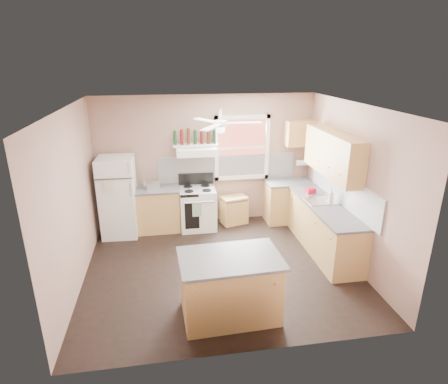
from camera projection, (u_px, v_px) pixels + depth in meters
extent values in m
plane|color=black|center=(221.00, 267.00, 6.41)|extent=(4.50, 4.50, 0.00)
plane|color=white|center=(221.00, 106.00, 5.49)|extent=(4.50, 4.50, 0.00)
cube|color=#937163|center=(206.00, 160.00, 7.83)|extent=(4.50, 0.05, 2.70)
cube|color=#937163|center=(354.00, 185.00, 6.29)|extent=(0.05, 4.00, 2.70)
cube|color=#937163|center=(71.00, 201.00, 5.60)|extent=(0.05, 4.00, 2.70)
cube|color=white|center=(227.00, 168.00, 7.92)|extent=(2.90, 0.03, 0.55)
cube|color=white|center=(343.00, 189.00, 6.63)|extent=(0.03, 2.60, 0.55)
cube|color=brown|center=(242.00, 148.00, 7.82)|extent=(1.00, 0.02, 1.20)
cube|color=white|center=(242.00, 148.00, 7.79)|extent=(1.16, 0.07, 1.36)
cube|color=white|center=(118.00, 197.00, 7.33)|extent=(0.70, 0.68, 1.60)
cube|color=#B3874A|center=(157.00, 210.00, 7.68)|extent=(0.90, 0.60, 0.86)
cube|color=#4C4C4F|center=(156.00, 189.00, 7.53)|extent=(0.92, 0.62, 0.04)
cube|color=silver|center=(152.00, 184.00, 7.47)|extent=(0.32, 0.26, 0.18)
cube|color=white|center=(198.00, 208.00, 7.75)|extent=(0.73, 0.65, 0.86)
cube|color=white|center=(196.00, 151.00, 7.45)|extent=(0.78, 0.50, 0.14)
cube|color=white|center=(195.00, 145.00, 7.52)|extent=(0.90, 0.26, 0.03)
cube|color=#B3874A|center=(234.00, 211.00, 8.03)|extent=(0.60, 0.48, 0.53)
cube|color=#B3874A|center=(289.00, 202.00, 8.10)|extent=(1.00, 0.60, 0.86)
cube|color=#B3874A|center=(324.00, 229.00, 6.83)|extent=(0.60, 2.20, 0.86)
cube|color=#4C4C4F|center=(290.00, 182.00, 7.95)|extent=(1.02, 0.62, 0.04)
cube|color=#4C4C4F|center=(325.00, 206.00, 6.68)|extent=(0.62, 2.22, 0.04)
cube|color=silver|center=(321.00, 201.00, 6.86)|extent=(0.55, 0.45, 0.03)
cylinder|color=silver|center=(330.00, 197.00, 6.86)|extent=(0.03, 0.03, 0.14)
cube|color=#B3874A|center=(333.00, 154.00, 6.58)|extent=(0.33, 1.80, 0.76)
cube|color=#B3874A|center=(300.00, 133.00, 7.76)|extent=(0.60, 0.33, 0.52)
cylinder|color=white|center=(303.00, 163.00, 8.02)|extent=(0.26, 0.12, 0.12)
cube|color=#B3874A|center=(230.00, 288.00, 5.08)|extent=(1.31, 0.86, 0.86)
cube|color=#4C4C4F|center=(230.00, 259.00, 4.93)|extent=(1.39, 0.94, 0.04)
cylinder|color=white|center=(221.00, 124.00, 5.58)|extent=(0.20, 0.20, 0.08)
imported|color=silver|center=(331.00, 195.00, 6.75)|extent=(0.13, 0.13, 0.27)
cube|color=#A90E23|center=(311.00, 191.00, 7.23)|extent=(0.20, 0.16, 0.10)
cylinder|color=#143819|center=(175.00, 138.00, 7.41)|extent=(0.06, 0.06, 0.27)
cylinder|color=#590F0F|center=(182.00, 137.00, 7.43)|extent=(0.06, 0.06, 0.29)
cylinder|color=#3F230F|center=(188.00, 137.00, 7.45)|extent=(0.06, 0.06, 0.31)
cylinder|color=#143819|center=(195.00, 138.00, 7.47)|extent=(0.06, 0.06, 0.27)
cylinder|color=#590F0F|center=(202.00, 137.00, 7.49)|extent=(0.06, 0.06, 0.29)
cylinder|color=#3F230F|center=(208.00, 136.00, 7.51)|extent=(0.06, 0.06, 0.31)
cylinder|color=#143819|center=(215.00, 137.00, 7.53)|extent=(0.06, 0.06, 0.27)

